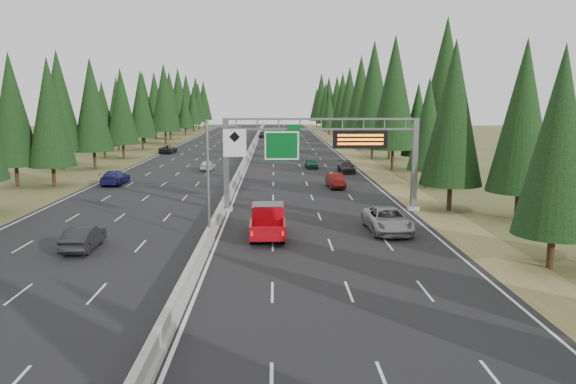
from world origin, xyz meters
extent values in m
cube|color=black|center=(0.00, 80.00, 0.04)|extent=(32.00, 260.00, 0.08)
cube|color=olive|center=(17.80, 80.00, 0.03)|extent=(3.60, 260.00, 0.06)
cube|color=#4A5125|center=(-17.80, 80.00, 0.03)|extent=(3.60, 260.00, 0.06)
cube|color=gray|center=(0.00, 80.00, 0.23)|extent=(0.70, 260.00, 0.30)
cube|color=gray|center=(0.00, 80.00, 0.63)|extent=(0.30, 260.00, 0.60)
cube|color=slate|center=(0.35, 35.00, 3.98)|extent=(0.45, 0.45, 7.80)
cube|color=gray|center=(0.35, 35.00, 0.23)|extent=(0.90, 0.90, 0.30)
cube|color=slate|center=(16.20, 35.00, 3.98)|extent=(0.45, 0.45, 7.80)
cube|color=gray|center=(16.20, 35.00, 0.23)|extent=(0.90, 0.90, 0.30)
cube|color=slate|center=(8.28, 35.00, 7.80)|extent=(15.85, 0.35, 0.16)
cube|color=slate|center=(8.28, 35.00, 6.96)|extent=(15.85, 0.35, 0.16)
cube|color=#054C19|center=(5.00, 34.75, 5.63)|extent=(3.00, 0.10, 2.50)
cube|color=silver|center=(5.00, 34.69, 5.63)|extent=(2.85, 0.02, 2.35)
cube|color=#054C19|center=(6.00, 34.75, 7.13)|extent=(1.10, 0.10, 0.45)
cube|color=black|center=(11.50, 34.70, 6.13)|extent=(4.50, 0.40, 1.50)
cube|color=orange|center=(11.50, 34.48, 6.48)|extent=(3.80, 0.02, 0.18)
cube|color=orange|center=(11.50, 34.48, 6.13)|extent=(3.80, 0.02, 0.18)
cube|color=orange|center=(11.50, 34.48, 5.78)|extent=(3.80, 0.02, 0.18)
cylinder|color=slate|center=(0.00, 25.00, 4.08)|extent=(0.20, 0.20, 8.00)
cube|color=gray|center=(0.00, 25.00, 0.18)|extent=(0.50, 0.50, 0.20)
cube|color=slate|center=(1.00, 25.00, 7.68)|extent=(2.00, 0.15, 0.15)
cube|color=silver|center=(1.80, 24.88, 6.58)|extent=(1.50, 0.06, 1.80)
cylinder|color=black|center=(19.76, 18.18, 0.99)|extent=(0.40, 0.40, 1.98)
cone|color=black|center=(19.76, 18.18, 7.17)|extent=(4.45, 4.45, 10.38)
cylinder|color=black|center=(19.21, 34.73, 1.15)|extent=(0.40, 0.40, 2.30)
cone|color=black|center=(19.21, 34.73, 8.33)|extent=(5.17, 5.17, 12.06)
cylinder|color=black|center=(23.55, 31.31, 1.13)|extent=(0.40, 0.40, 2.25)
cone|color=black|center=(23.55, 31.31, 8.16)|extent=(5.07, 5.07, 11.82)
cylinder|color=black|center=(20.79, 47.95, 0.95)|extent=(0.40, 0.40, 1.90)
cone|color=black|center=(20.79, 47.95, 6.88)|extent=(4.27, 4.27, 9.96)
cylinder|color=black|center=(23.22, 50.54, 1.47)|extent=(0.40, 0.40, 2.94)
cone|color=black|center=(23.22, 50.54, 10.66)|extent=(6.62, 6.62, 15.44)
cylinder|color=black|center=(20.34, 63.40, 1.43)|extent=(0.40, 0.40, 2.87)
cone|color=black|center=(20.34, 63.40, 10.40)|extent=(6.46, 6.46, 15.06)
cylinder|color=black|center=(23.69, 63.86, 0.94)|extent=(0.40, 0.40, 1.89)
cone|color=black|center=(23.69, 63.86, 6.84)|extent=(4.25, 4.25, 9.91)
cylinder|color=black|center=(20.21, 78.46, 1.50)|extent=(0.40, 0.40, 3.01)
cone|color=black|center=(20.21, 78.46, 10.90)|extent=(6.76, 6.76, 15.78)
cylinder|color=black|center=(23.01, 78.64, 1.14)|extent=(0.40, 0.40, 2.28)
cone|color=black|center=(23.01, 78.64, 8.28)|extent=(5.14, 5.14, 11.99)
cylinder|color=black|center=(20.89, 96.19, 1.43)|extent=(0.40, 0.40, 2.86)
cone|color=black|center=(20.89, 96.19, 10.37)|extent=(6.44, 6.44, 15.02)
cylinder|color=black|center=(23.07, 95.98, 1.05)|extent=(0.40, 0.40, 2.11)
cone|color=black|center=(23.07, 95.98, 7.64)|extent=(4.74, 4.74, 11.06)
cylinder|color=black|center=(20.70, 110.90, 1.33)|extent=(0.40, 0.40, 2.66)
cone|color=black|center=(20.70, 110.90, 9.65)|extent=(5.99, 5.99, 13.98)
cylinder|color=black|center=(24.34, 113.12, 1.15)|extent=(0.40, 0.40, 2.30)
cone|color=black|center=(24.34, 113.12, 8.35)|extent=(5.18, 5.18, 12.09)
cylinder|color=black|center=(20.92, 125.08, 1.29)|extent=(0.40, 0.40, 2.58)
cone|color=black|center=(20.92, 125.08, 9.36)|extent=(5.81, 5.81, 13.56)
cylinder|color=black|center=(23.05, 125.76, 1.16)|extent=(0.40, 0.40, 2.32)
cone|color=black|center=(23.05, 125.76, 8.42)|extent=(5.23, 5.23, 12.19)
cylinder|color=black|center=(19.40, 142.62, 0.94)|extent=(0.40, 0.40, 1.89)
cone|color=black|center=(19.40, 142.62, 6.84)|extent=(4.24, 4.24, 9.90)
cylinder|color=black|center=(23.22, 143.00, 1.26)|extent=(0.40, 0.40, 2.52)
cone|color=black|center=(23.22, 143.00, 9.12)|extent=(5.66, 5.66, 13.21)
cylinder|color=black|center=(20.04, 159.81, 1.19)|extent=(0.40, 0.40, 2.39)
cone|color=black|center=(20.04, 159.81, 8.66)|extent=(5.37, 5.37, 12.54)
cylinder|color=black|center=(23.15, 157.40, 1.34)|extent=(0.40, 0.40, 2.68)
cone|color=black|center=(23.15, 157.40, 9.73)|extent=(6.04, 6.04, 14.09)
cylinder|color=black|center=(19.83, 173.46, 1.46)|extent=(0.40, 0.40, 2.92)
cone|color=black|center=(19.83, 173.46, 10.58)|extent=(6.57, 6.57, 15.32)
cylinder|color=black|center=(23.37, 175.09, 1.00)|extent=(0.40, 0.40, 2.00)
cone|color=black|center=(23.37, 175.09, 7.24)|extent=(4.50, 4.50, 10.49)
cylinder|color=black|center=(19.49, 189.21, 1.12)|extent=(0.40, 0.40, 2.23)
cone|color=black|center=(19.49, 189.21, 8.09)|extent=(5.02, 5.02, 11.71)
cylinder|color=black|center=(23.81, 189.41, 1.43)|extent=(0.40, 0.40, 2.86)
cone|color=black|center=(23.81, 189.41, 10.37)|extent=(6.44, 6.44, 15.02)
cylinder|color=black|center=(-19.70, 49.53, 1.12)|extent=(0.40, 0.40, 2.24)
cone|color=black|center=(-19.70, 49.53, 8.11)|extent=(5.03, 5.03, 11.74)
cylinder|color=black|center=(-23.75, 49.70, 1.16)|extent=(0.40, 0.40, 2.32)
cone|color=black|center=(-23.75, 49.70, 8.41)|extent=(5.22, 5.22, 12.19)
cylinder|color=black|center=(-20.48, 66.14, 1.21)|extent=(0.40, 0.40, 2.43)
cone|color=black|center=(-20.48, 66.14, 8.79)|extent=(5.46, 5.46, 12.74)
cylinder|color=black|center=(-24.48, 65.10, 1.29)|extent=(0.40, 0.40, 2.58)
cone|color=black|center=(-24.48, 65.10, 9.34)|extent=(5.80, 5.80, 13.53)
cylinder|color=black|center=(-20.16, 79.97, 1.16)|extent=(0.40, 0.40, 2.32)
cone|color=black|center=(-20.16, 79.97, 8.43)|extent=(5.23, 5.23, 12.20)
cylinder|color=black|center=(-23.45, 80.81, 1.00)|extent=(0.40, 0.40, 2.00)
cone|color=black|center=(-23.45, 80.81, 7.26)|extent=(4.50, 4.50, 10.51)
cylinder|color=black|center=(-20.93, 96.92, 1.21)|extent=(0.40, 0.40, 2.41)
cone|color=black|center=(-20.93, 96.92, 8.75)|extent=(5.43, 5.43, 12.67)
cylinder|color=black|center=(-24.97, 94.84, 1.10)|extent=(0.40, 0.40, 2.21)
cone|color=black|center=(-24.97, 94.84, 8.00)|extent=(4.96, 4.96, 11.58)
cylinder|color=black|center=(-19.10, 110.35, 1.38)|extent=(0.40, 0.40, 2.76)
cone|color=black|center=(-19.10, 110.35, 10.00)|extent=(6.21, 6.21, 14.48)
cylinder|color=black|center=(-24.22, 112.95, 1.25)|extent=(0.40, 0.40, 2.51)
cone|color=black|center=(-24.22, 112.95, 9.09)|extent=(5.64, 5.64, 13.17)
cylinder|color=black|center=(-20.71, 124.93, 1.09)|extent=(0.40, 0.40, 2.18)
cone|color=black|center=(-20.71, 124.93, 7.89)|extent=(4.90, 4.90, 11.42)
cylinder|color=black|center=(-24.95, 128.58, 1.31)|extent=(0.40, 0.40, 2.62)
cone|color=black|center=(-24.95, 128.58, 9.50)|extent=(5.90, 5.90, 13.76)
cylinder|color=black|center=(-19.86, 142.69, 0.96)|extent=(0.40, 0.40, 1.91)
cone|color=black|center=(-19.86, 142.69, 6.93)|extent=(4.30, 4.30, 10.03)
cylinder|color=black|center=(-23.87, 142.75, 1.38)|extent=(0.40, 0.40, 2.76)
cone|color=black|center=(-23.87, 142.75, 10.01)|extent=(6.21, 6.21, 14.50)
cylinder|color=black|center=(-19.99, 159.57, 1.08)|extent=(0.40, 0.40, 2.17)
cone|color=black|center=(-19.99, 159.57, 7.85)|extent=(4.87, 4.87, 11.37)
cylinder|color=black|center=(-24.13, 158.43, 1.52)|extent=(0.40, 0.40, 3.04)
cone|color=black|center=(-24.13, 158.43, 11.01)|extent=(6.83, 6.83, 15.94)
cylinder|color=black|center=(-20.13, 172.47, 1.21)|extent=(0.40, 0.40, 2.42)
cone|color=black|center=(-20.13, 172.47, 8.79)|extent=(5.45, 5.45, 12.72)
cylinder|color=black|center=(-24.33, 174.94, 1.44)|extent=(0.40, 0.40, 2.88)
cone|color=black|center=(-24.33, 174.94, 10.43)|extent=(6.47, 6.47, 15.10)
cylinder|color=black|center=(-20.33, 187.92, 1.31)|extent=(0.40, 0.40, 2.61)
cone|color=black|center=(-20.33, 187.92, 9.47)|extent=(5.88, 5.88, 13.71)
cylinder|color=black|center=(-23.10, 188.51, 1.41)|extent=(0.40, 0.40, 2.82)
cone|color=black|center=(-23.10, 188.51, 10.24)|extent=(6.35, 6.35, 14.83)
imported|color=#9D9CA0|center=(12.41, 27.12, 0.92)|extent=(3.02, 6.17, 1.69)
cylinder|color=black|center=(2.94, 23.84, 0.54)|extent=(0.34, 0.92, 0.92)
cylinder|color=black|center=(4.89, 23.84, 0.54)|extent=(0.34, 0.92, 0.92)
cylinder|color=black|center=(2.94, 27.62, 0.54)|extent=(0.34, 0.92, 0.92)
cylinder|color=black|center=(4.89, 27.62, 0.54)|extent=(0.34, 0.92, 0.92)
cube|color=#B90B15|center=(3.91, 25.79, 0.71)|extent=(2.29, 6.42, 0.34)
cube|color=#B90B15|center=(3.91, 26.82, 1.51)|extent=(2.18, 2.52, 1.26)
cube|color=black|center=(3.91, 26.82, 1.86)|extent=(1.95, 2.18, 0.63)
cube|color=#B90B15|center=(2.82, 24.07, 1.11)|extent=(0.11, 2.75, 0.69)
cube|color=#B90B15|center=(5.00, 24.07, 1.11)|extent=(0.11, 2.75, 0.69)
cube|color=#B90B15|center=(3.91, 22.69, 1.11)|extent=(2.29, 0.11, 0.69)
imported|color=#13563C|center=(9.49, 65.28, 0.74)|extent=(1.89, 3.98, 1.31)
imported|color=#5A0F0C|center=(10.92, 47.59, 0.82)|extent=(1.84, 4.57, 1.48)
imported|color=black|center=(13.74, 60.41, 0.78)|extent=(2.02, 4.85, 1.40)
imported|color=white|center=(7.79, 91.21, 0.79)|extent=(2.45, 5.14, 1.42)
imported|color=black|center=(1.50, 129.40, 0.88)|extent=(2.02, 4.73, 1.60)
imported|color=black|center=(-7.60, 22.74, 0.83)|extent=(1.61, 4.56, 1.50)
imported|color=navy|center=(-13.34, 50.47, 0.87)|extent=(2.31, 5.49, 1.58)
imported|color=silver|center=(-4.65, 63.28, 0.76)|extent=(1.68, 4.01, 1.35)
imported|color=black|center=(-14.50, 88.26, 0.79)|extent=(2.68, 5.27, 1.43)
camera|label=1|loc=(4.37, -11.73, 9.31)|focal=35.00mm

